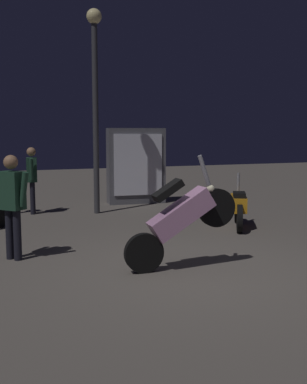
{
  "coord_description": "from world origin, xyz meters",
  "views": [
    {
      "loc": [
        -2.9,
        -5.63,
        1.91
      ],
      "look_at": [
        -0.05,
        1.11,
        1.0
      ],
      "focal_mm": 43.0,
      "sensor_mm": 36.0,
      "label": 1
    }
  ],
  "objects_px": {
    "motorcycle_pink_foreground": "(181,218)",
    "person_bystander_far": "(12,198)",
    "person_rider_beside": "(32,175)",
    "kiosk_billboard": "(136,166)",
    "streetlamp_far": "(95,85)",
    "motorcycle_orange_parked_left": "(239,206)"
  },
  "relations": [
    {
      "from": "motorcycle_orange_parked_left",
      "to": "person_bystander_far",
      "type": "distance_m",
      "value": 4.67
    },
    {
      "from": "motorcycle_pink_foreground",
      "to": "person_bystander_far",
      "type": "xyz_separation_m",
      "value": [
        -2.14,
        1.46,
        0.21
      ]
    },
    {
      "from": "person_bystander_far",
      "to": "kiosk_billboard",
      "type": "relative_size",
      "value": 0.77
    },
    {
      "from": "motorcycle_pink_foreground",
      "to": "person_bystander_far",
      "type": "relative_size",
      "value": 1.03
    },
    {
      "from": "person_rider_beside",
      "to": "streetlamp_far",
      "type": "xyz_separation_m",
      "value": [
        1.46,
        -0.53,
        2.13
      ]
    },
    {
      "from": "person_bystander_far",
      "to": "kiosk_billboard",
      "type": "distance_m",
      "value": 6.18
    },
    {
      "from": "motorcycle_orange_parked_left",
      "to": "kiosk_billboard",
      "type": "bearing_deg",
      "value": 40.92
    },
    {
      "from": "person_rider_beside",
      "to": "kiosk_billboard",
      "type": "height_order",
      "value": "kiosk_billboard"
    },
    {
      "from": "kiosk_billboard",
      "to": "motorcycle_orange_parked_left",
      "type": "bearing_deg",
      "value": 107.73
    },
    {
      "from": "motorcycle_pink_foreground",
      "to": "kiosk_billboard",
      "type": "xyz_separation_m",
      "value": [
        1.72,
        6.3,
        0.31
      ]
    },
    {
      "from": "person_rider_beside",
      "to": "kiosk_billboard",
      "type": "xyz_separation_m",
      "value": [
        2.96,
        0.69,
        0.09
      ]
    },
    {
      "from": "person_bystander_far",
      "to": "streetlamp_far",
      "type": "bearing_deg",
      "value": -162.73
    },
    {
      "from": "streetlamp_far",
      "to": "person_bystander_far",
      "type": "bearing_deg",
      "value": -123.08
    },
    {
      "from": "motorcycle_pink_foreground",
      "to": "person_bystander_far",
      "type": "height_order",
      "value": "motorcycle_pink_foreground"
    },
    {
      "from": "motorcycle_orange_parked_left",
      "to": "motorcycle_pink_foreground",
      "type": "bearing_deg",
      "value": 163.21
    },
    {
      "from": "kiosk_billboard",
      "to": "streetlamp_far",
      "type": "bearing_deg",
      "value": 46.73
    },
    {
      "from": "person_bystander_far",
      "to": "kiosk_billboard",
      "type": "height_order",
      "value": "kiosk_billboard"
    },
    {
      "from": "person_rider_beside",
      "to": "kiosk_billboard",
      "type": "bearing_deg",
      "value": -157.32
    },
    {
      "from": "person_rider_beside",
      "to": "motorcycle_orange_parked_left",
      "type": "bearing_deg",
      "value": 147.14
    },
    {
      "from": "person_rider_beside",
      "to": "streetlamp_far",
      "type": "bearing_deg",
      "value": 169.63
    },
    {
      "from": "motorcycle_orange_parked_left",
      "to": "kiosk_billboard",
      "type": "distance_m",
      "value": 4.17
    },
    {
      "from": "motorcycle_orange_parked_left",
      "to": "streetlamp_far",
      "type": "bearing_deg",
      "value": 68.87
    }
  ]
}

